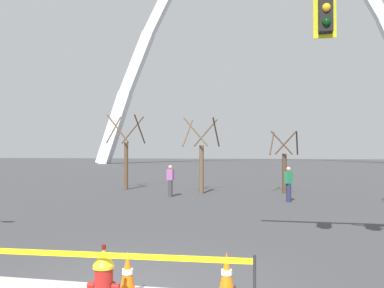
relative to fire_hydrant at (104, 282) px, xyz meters
name	(u,v)px	position (x,y,z in m)	size (l,w,h in m)	color
ground_plane	(133,286)	(-0.03, 1.27, -0.47)	(240.00, 240.00, 0.00)	#3D3D3F
fire_hydrant	(104,282)	(0.00, 0.00, 0.00)	(0.46, 0.48, 0.99)	#5E0F0D
caution_tape_barrier	(92,272)	(-0.12, -0.14, 0.18)	(4.41, 0.23, 0.96)	#232326
traffic_cone_by_hydrant	(227,276)	(1.59, 0.99, -0.11)	(0.36, 0.36, 0.73)	black
traffic_cone_mid_sidewalk	(128,275)	(0.08, 0.72, -0.11)	(0.36, 0.36, 0.73)	black
monument_arch	(260,45)	(-0.03, 65.38, 20.20)	(59.96, 2.14, 46.40)	silver
tree_far_left	(126,156)	(-6.37, 17.73, 1.52)	(2.05, 2.06, 4.46)	brown
tree_left_mid	(201,160)	(-1.54, 16.40, 1.36)	(1.90, 1.91, 4.11)	brown
tree_center_left	(284,166)	(2.88, 17.32, 1.04)	(1.58, 1.59, 3.40)	#473323
pedestrian_walking_left	(289,184)	(2.97, 13.49, 0.35)	(0.38, 0.38, 1.59)	#232847
pedestrian_walking_right	(170,180)	(-2.81, 14.55, 0.35)	(0.38, 0.28, 1.59)	#38383D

